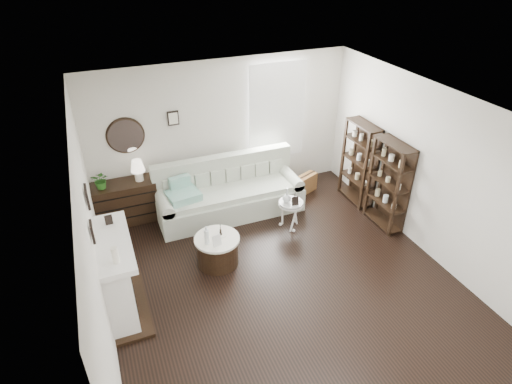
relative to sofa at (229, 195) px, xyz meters
name	(u,v)px	position (x,y,z in m)	size (l,w,h in m)	color
room	(259,114)	(0.86, 0.62, 1.25)	(5.50, 5.50, 5.50)	black
fireplace	(118,278)	(-2.18, -1.78, 0.19)	(0.50, 1.40, 1.84)	white
shelf_unit_far	(359,163)	(2.46, -0.53, 0.46)	(0.30, 0.80, 1.60)	black
shelf_unit_near	(388,185)	(2.46, -1.43, 0.46)	(0.30, 0.80, 1.60)	black
sofa	(229,195)	(0.00, 0.00, 0.00)	(2.68, 0.93, 1.04)	beige
quilt	(183,196)	(-0.88, -0.13, 0.26)	(0.55, 0.45, 0.14)	#24855A
suitcase	(305,184)	(1.64, 0.05, -0.15)	(0.57, 0.19, 0.38)	brown
dresser	(123,203)	(-1.87, 0.39, 0.05)	(1.17, 0.50, 0.78)	black
table_lamp	(138,170)	(-1.52, 0.39, 0.63)	(0.25, 0.25, 0.39)	white
potted_plant	(101,180)	(-2.16, 0.34, 0.60)	(0.29, 0.26, 0.33)	#27621C
drum_table	(218,250)	(-0.65, -1.37, -0.09)	(0.71, 0.71, 0.49)	black
pedestal_table	(291,204)	(0.85, -0.91, 0.14)	(0.44, 0.44, 0.53)	silver
eiffel_drum	(220,230)	(-0.57, -1.32, 0.24)	(0.10, 0.10, 0.18)	black
bottle_drum	(207,235)	(-0.83, -1.45, 0.31)	(0.07, 0.07, 0.31)	silver
card_frame_drum	(217,241)	(-0.70, -1.55, 0.24)	(0.14, 0.01, 0.18)	silver
eiffel_ped	(295,196)	(0.93, -0.88, 0.27)	(0.09, 0.09, 0.16)	black
flask_ped	(287,195)	(0.77, -0.89, 0.33)	(0.15, 0.15, 0.28)	silver
card_frame_ped	(295,201)	(0.87, -1.03, 0.27)	(0.12, 0.01, 0.16)	black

